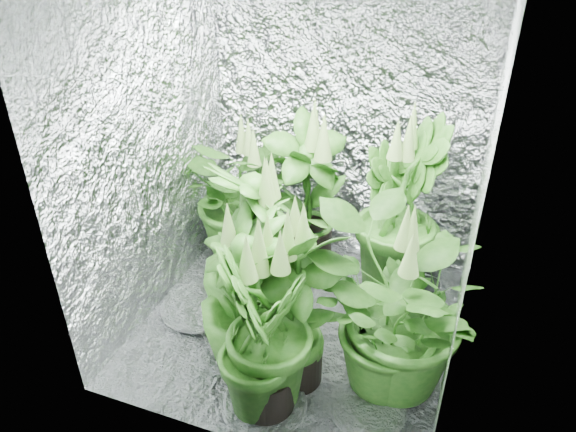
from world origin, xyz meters
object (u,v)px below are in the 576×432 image
Objects in this scene: plant_b at (306,199)px; circulation_fan at (425,271)px; plant_d at (254,257)px; plant_f at (297,306)px; plant_c at (400,212)px; plant_h at (248,300)px; plant_a at (245,197)px; plant_g at (264,338)px; plant_e at (398,315)px.

plant_b is 0.80m from circulation_fan.
plant_d reaches higher than plant_f.
plant_c reaches higher than plant_b.
plant_h is at bearing -113.61° from circulation_fan.
plant_g is (0.56, -1.06, -0.00)m from plant_a.
plant_e is 1.09× the size of plant_f.
plant_c is (0.56, -0.03, 0.05)m from plant_b.
plant_e is at bearing -79.56° from plant_c.
circulation_fan is at bearing 39.54° from plant_d.
plant_g is at bearing -100.66° from circulation_fan.
plant_e is (0.74, -0.14, -0.03)m from plant_d.
circulation_fan is at bearing 61.30° from plant_f.
plant_g is at bearing -62.01° from plant_a.
plant_b reaches higher than plant_e.
plant_d is 1.07× the size of plant_f.
plant_d is 1.09× the size of plant_g.
plant_c is 1.02m from plant_h.
plant_e reaches higher than plant_g.
plant_h is 2.58× the size of circulation_fan.
plant_b is at bearing -166.11° from circulation_fan.
plant_d is (-0.60, -0.63, -0.03)m from plant_c.
plant_h is at bearing -178.95° from plant_f.
plant_h is (0.39, -0.83, -0.02)m from plant_a.
plant_g is at bearing -147.54° from plant_e.
plant_b is at bearing 106.12° from plant_f.
plant_h is at bearing -121.63° from plant_c.
plant_b is 1.14× the size of plant_h.
plant_a reaches higher than plant_h.
plant_c reaches higher than circulation_fan.
plant_g is 1.26m from circulation_fan.
plant_g is (-0.50, -0.32, -0.02)m from plant_e.
circulation_fan is (0.71, 0.88, -0.27)m from plant_h.
plant_f is (0.26, -0.89, -0.02)m from plant_b.
plant_d is at bearing -124.90° from circulation_fan.
plant_h is (-0.24, -0.00, -0.03)m from plant_f.
plant_c reaches higher than plant_a.
plant_h is (-0.17, 0.22, -0.02)m from plant_g.
plant_d is at bearing -93.86° from plant_b.
plant_a is 0.91× the size of plant_e.
plant_d is 0.75m from plant_e.
plant_c is at bearing 46.60° from plant_d.
plant_b is 2.95× the size of circulation_fan.
plant_g is (-0.36, -1.09, -0.08)m from plant_c.
plant_d is 0.25m from plant_h.
plant_f is (-0.30, -0.86, -0.07)m from plant_c.
plant_g is (-0.06, -0.23, -0.01)m from plant_f.
plant_c is at bearing 100.44° from plant_e.
plant_b is at bearing 91.38° from plant_h.
plant_a is 0.69m from plant_d.
plant_e is at bearing 32.46° from plant_g.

